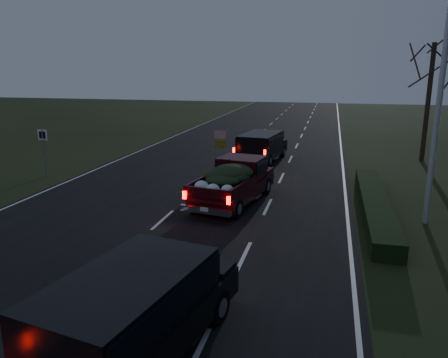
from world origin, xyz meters
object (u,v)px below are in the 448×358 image
at_px(light_pole, 443,70).
at_px(pickup_truck, 234,179).
at_px(rear_suv, 131,307).
at_px(lead_suv, 261,144).

height_order(light_pole, pickup_truck, light_pole).
height_order(pickup_truck, rear_suv, pickup_truck).
height_order(light_pole, rear_suv, light_pole).
distance_m(light_pole, pickup_truck, 8.69).
bearing_deg(light_pole, pickup_truck, 173.47).
distance_m(lead_suv, rear_suv, 19.24).
bearing_deg(rear_suv, lead_suv, 102.37).
distance_m(light_pole, lead_suv, 12.99).
bearing_deg(light_pole, lead_suv, 128.62).
bearing_deg(lead_suv, pickup_truck, -80.55).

